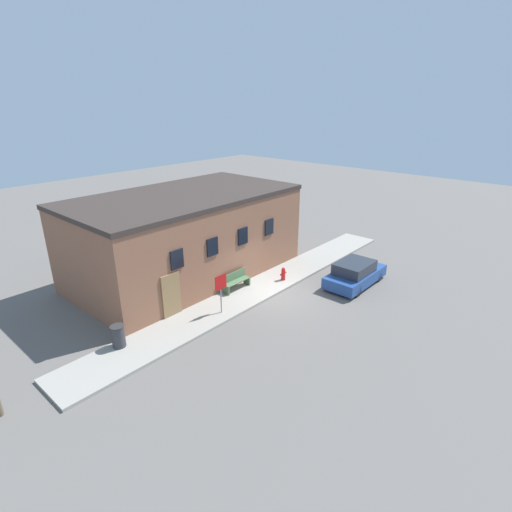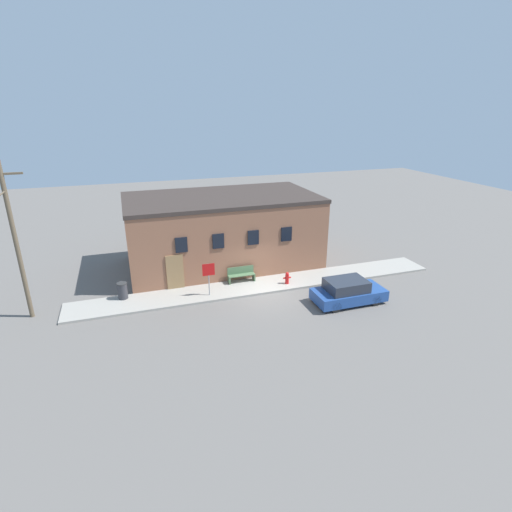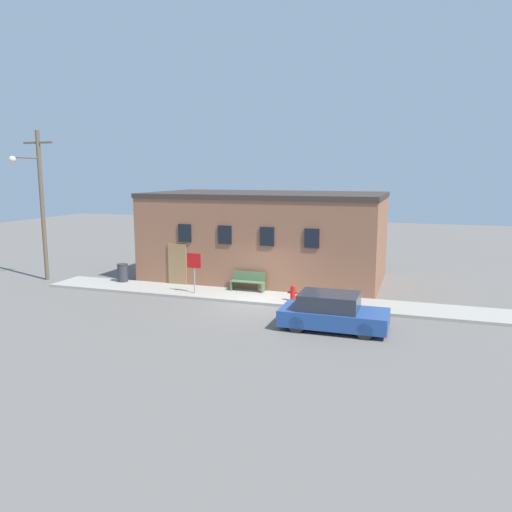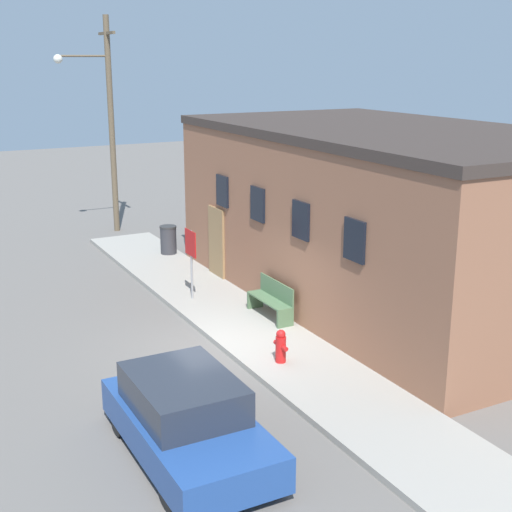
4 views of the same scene
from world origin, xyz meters
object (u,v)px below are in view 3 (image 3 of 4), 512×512
(parked_car, at_px, (332,312))
(stop_sign, at_px, (194,265))
(fire_hydrant, at_px, (293,293))
(bench, at_px, (248,281))
(utility_pole, at_px, (40,200))
(trash_bin, at_px, (123,273))

(parked_car, bearing_deg, stop_sign, 156.58)
(fire_hydrant, height_order, bench, bench)
(utility_pole, relative_size, parked_car, 2.01)
(utility_pole, bearing_deg, fire_hydrant, -2.13)
(fire_hydrant, relative_size, utility_pole, 0.09)
(stop_sign, relative_size, trash_bin, 2.03)
(fire_hydrant, bearing_deg, parked_car, -53.59)
(fire_hydrant, bearing_deg, stop_sign, -179.37)
(bench, distance_m, parked_car, 6.49)
(stop_sign, xyz_separation_m, bench, (2.25, 1.25, -0.88))
(utility_pole, bearing_deg, parked_car, -12.61)
(parked_car, bearing_deg, utility_pole, 167.39)
(stop_sign, xyz_separation_m, utility_pole, (-9.20, 0.57, 2.90))
(stop_sign, bearing_deg, fire_hydrant, 0.63)
(trash_bin, height_order, utility_pole, utility_pole)
(fire_hydrant, xyz_separation_m, stop_sign, (-4.79, -0.05, 0.97))
(bench, bearing_deg, utility_pole, -176.63)
(fire_hydrant, bearing_deg, trash_bin, 173.53)
(fire_hydrant, distance_m, trash_bin, 9.52)
(stop_sign, height_order, utility_pole, utility_pole)
(stop_sign, distance_m, parked_car, 7.78)
(bench, distance_m, utility_pole, 12.08)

